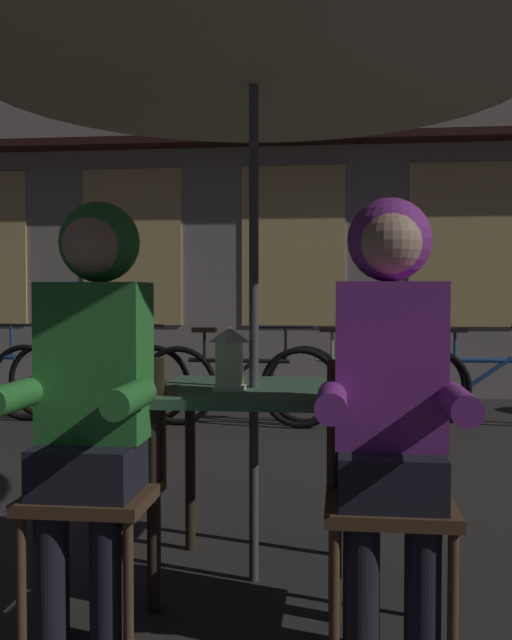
{
  "coord_description": "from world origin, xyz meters",
  "views": [
    {
      "loc": [
        0.33,
        -2.75,
        1.09
      ],
      "look_at": [
        0.0,
        0.07,
        0.99
      ],
      "focal_mm": 41.32,
      "sensor_mm": 36.0,
      "label": 1
    }
  ],
  "objects_px": {
    "person_right_hooded": "(390,373)",
    "bicycle_third": "(238,385)",
    "patio_umbrella": "(254,34)",
    "bicycle_fifth": "(489,385)",
    "person_left_hooded": "(93,369)",
    "lantern": "(230,357)",
    "cafe_table": "(254,414)",
    "bicycle_second": "(97,380)",
    "chair_right": "(388,481)",
    "chair_left": "(99,473)",
    "bicycle_fourth": "(366,384)"
  },
  "relations": [
    {
      "from": "cafe_table",
      "to": "lantern",
      "type": "bearing_deg",
      "value": -127.78
    },
    {
      "from": "lantern",
      "to": "chair_right",
      "type": "relative_size",
      "value": 0.27
    },
    {
      "from": "person_left_hooded",
      "to": "bicycle_second",
      "type": "height_order",
      "value": "person_left_hooded"
    },
    {
      "from": "lantern",
      "to": "bicycle_fifth",
      "type": "xyz_separation_m",
      "value": [
        1.61,
        3.55,
        -0.51
      ]
    },
    {
      "from": "lantern",
      "to": "bicycle_second",
      "type": "xyz_separation_m",
      "value": [
        -1.69,
        3.47,
        -0.51
      ]
    },
    {
      "from": "bicycle_second",
      "to": "patio_umbrella",
      "type": "bearing_deg",
      "value": -62.36
    },
    {
      "from": "chair_left",
      "to": "person_right_hooded",
      "type": "xyz_separation_m",
      "value": [
        0.96,
        -0.06,
        0.36
      ]
    },
    {
      "from": "patio_umbrella",
      "to": "chair_left",
      "type": "distance_m",
      "value": 1.68
    },
    {
      "from": "cafe_table",
      "to": "chair_left",
      "type": "bearing_deg",
      "value": -142.45
    },
    {
      "from": "cafe_table",
      "to": "chair_left",
      "type": "distance_m",
      "value": 0.62
    },
    {
      "from": "patio_umbrella",
      "to": "cafe_table",
      "type": "bearing_deg",
      "value": 0.0
    },
    {
      "from": "person_left_hooded",
      "to": "person_right_hooded",
      "type": "xyz_separation_m",
      "value": [
        0.96,
        0.0,
        0.0
      ]
    },
    {
      "from": "bicycle_second",
      "to": "bicycle_fifth",
      "type": "xyz_separation_m",
      "value": [
        3.3,
        0.08,
        0.0
      ]
    },
    {
      "from": "patio_umbrella",
      "to": "bicycle_fourth",
      "type": "distance_m",
      "value": 3.79
    },
    {
      "from": "chair_left",
      "to": "bicycle_fourth",
      "type": "distance_m",
      "value": 3.85
    },
    {
      "from": "patio_umbrella",
      "to": "person_right_hooded",
      "type": "distance_m",
      "value": 1.37
    },
    {
      "from": "patio_umbrella",
      "to": "lantern",
      "type": "xyz_separation_m",
      "value": [
        -0.08,
        -0.1,
        -1.2
      ]
    },
    {
      "from": "cafe_table",
      "to": "person_right_hooded",
      "type": "distance_m",
      "value": 0.67
    },
    {
      "from": "chair_left",
      "to": "patio_umbrella",
      "type": "bearing_deg",
      "value": 37.55
    },
    {
      "from": "chair_left",
      "to": "bicycle_fifth",
      "type": "xyz_separation_m",
      "value": [
        2.02,
        3.82,
        -0.14
      ]
    },
    {
      "from": "cafe_table",
      "to": "bicycle_third",
      "type": "xyz_separation_m",
      "value": [
        -0.51,
        3.2,
        -0.29
      ]
    },
    {
      "from": "cafe_table",
      "to": "bicycle_fifth",
      "type": "relative_size",
      "value": 0.44
    },
    {
      "from": "bicycle_third",
      "to": "cafe_table",
      "type": "bearing_deg",
      "value": -80.93
    },
    {
      "from": "person_left_hooded",
      "to": "bicycle_fifth",
      "type": "relative_size",
      "value": 0.83
    },
    {
      "from": "cafe_table",
      "to": "lantern",
      "type": "relative_size",
      "value": 3.2
    },
    {
      "from": "chair_left",
      "to": "chair_right",
      "type": "bearing_deg",
      "value": 0.0
    },
    {
      "from": "bicycle_fourth",
      "to": "bicycle_fifth",
      "type": "xyz_separation_m",
      "value": [
        1.0,
        0.1,
        0.0
      ]
    },
    {
      "from": "patio_umbrella",
      "to": "bicycle_third",
      "type": "xyz_separation_m",
      "value": [
        -0.51,
        3.2,
        -1.71
      ]
    },
    {
      "from": "patio_umbrella",
      "to": "bicycle_third",
      "type": "bearing_deg",
      "value": 99.07
    },
    {
      "from": "person_left_hooded",
      "to": "bicycle_fifth",
      "type": "xyz_separation_m",
      "value": [
        2.02,
        3.87,
        -0.5
      ]
    },
    {
      "from": "bicycle_fifth",
      "to": "chair_left",
      "type": "bearing_deg",
      "value": -117.86
    },
    {
      "from": "person_left_hooded",
      "to": "lantern",
      "type": "bearing_deg",
      "value": 39.0
    },
    {
      "from": "cafe_table",
      "to": "bicycle_fifth",
      "type": "distance_m",
      "value": 3.79
    },
    {
      "from": "lantern",
      "to": "person_left_hooded",
      "type": "relative_size",
      "value": 0.17
    },
    {
      "from": "person_left_hooded",
      "to": "patio_umbrella",
      "type": "bearing_deg",
      "value": 41.57
    },
    {
      "from": "cafe_table",
      "to": "bicycle_second",
      "type": "distance_m",
      "value": 3.82
    },
    {
      "from": "lantern",
      "to": "bicycle_fifth",
      "type": "relative_size",
      "value": 0.14
    },
    {
      "from": "chair_left",
      "to": "person_left_hooded",
      "type": "relative_size",
      "value": 0.62
    },
    {
      "from": "bicycle_third",
      "to": "person_left_hooded",
      "type": "bearing_deg",
      "value": -89.52
    },
    {
      "from": "patio_umbrella",
      "to": "person_right_hooded",
      "type": "relative_size",
      "value": 1.65
    },
    {
      "from": "person_left_hooded",
      "to": "bicycle_third",
      "type": "bearing_deg",
      "value": 90.48
    },
    {
      "from": "chair_right",
      "to": "bicycle_fifth",
      "type": "distance_m",
      "value": 3.96
    },
    {
      "from": "bicycle_fifth",
      "to": "person_right_hooded",
      "type": "bearing_deg",
      "value": -105.27
    },
    {
      "from": "patio_umbrella",
      "to": "bicycle_fifth",
      "type": "relative_size",
      "value": 1.37
    },
    {
      "from": "person_right_hooded",
      "to": "bicycle_third",
      "type": "distance_m",
      "value": 3.79
    },
    {
      "from": "chair_right",
      "to": "bicycle_third",
      "type": "bearing_deg",
      "value": 105.52
    },
    {
      "from": "patio_umbrella",
      "to": "chair_left",
      "type": "bearing_deg",
      "value": -142.45
    },
    {
      "from": "patio_umbrella",
      "to": "chair_right",
      "type": "xyz_separation_m",
      "value": [
        0.48,
        -0.37,
        -1.57
      ]
    },
    {
      "from": "cafe_table",
      "to": "person_left_hooded",
      "type": "height_order",
      "value": "person_left_hooded"
    },
    {
      "from": "patio_umbrella",
      "to": "lantern",
      "type": "distance_m",
      "value": 1.2
    }
  ]
}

